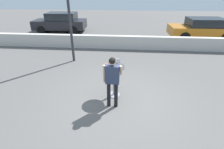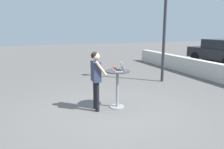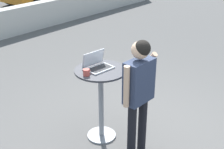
{
  "view_description": "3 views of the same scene",
  "coord_description": "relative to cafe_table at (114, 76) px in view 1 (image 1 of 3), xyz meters",
  "views": [
    {
      "loc": [
        0.11,
        -4.64,
        3.24
      ],
      "look_at": [
        -0.32,
        0.12,
        0.86
      ],
      "focal_mm": 28.0,
      "sensor_mm": 36.0,
      "label": 1
    },
    {
      "loc": [
        5.16,
        -1.86,
        2.19
      ],
      "look_at": [
        -0.18,
        0.12,
        0.98
      ],
      "focal_mm": 35.0,
      "sensor_mm": 36.0,
      "label": 2
    },
    {
      "loc": [
        -2.98,
        -2.19,
        2.71
      ],
      "look_at": [
        -0.33,
        0.07,
        1.07
      ],
      "focal_mm": 50.0,
      "sensor_mm": 36.0,
      "label": 3
    }
  ],
  "objects": [
    {
      "name": "coffee_mug",
      "position": [
        -0.24,
        0.01,
        0.38
      ],
      "size": [
        0.11,
        0.08,
        0.08
      ],
      "color": "#C14C42",
      "rests_on": "cafe_table"
    },
    {
      "name": "cafe_table",
      "position": [
        0.0,
        0.0,
        0.0
      ],
      "size": [
        0.68,
        0.68,
        1.05
      ],
      "color": "gray",
      "rests_on": "ground_plane"
    },
    {
      "name": "ground_plane",
      "position": [
        0.27,
        -0.31,
        -0.71
      ],
      "size": [
        50.0,
        50.0,
        0.0
      ],
      "primitive_type": "plane",
      "color": "#5B5956"
    },
    {
      "name": "parked_car_further_down",
      "position": [
        5.42,
        7.55,
        0.05
      ],
      "size": [
        4.23,
        2.09,
        1.44
      ],
      "color": "#B76B19",
      "rests_on": "ground_plane"
    },
    {
      "name": "parked_car_near_street",
      "position": [
        -5.01,
        9.03,
        0.06
      ],
      "size": [
        4.14,
        2.07,
        1.5
      ],
      "color": "black",
      "rests_on": "ground_plane"
    },
    {
      "name": "pavement_kerb",
      "position": [
        0.27,
        5.06,
        -0.33
      ],
      "size": [
        16.09,
        0.35,
        0.75
      ],
      "color": "beige",
      "rests_on": "ground_plane"
    },
    {
      "name": "standing_person",
      "position": [
        0.0,
        -0.61,
        0.29
      ],
      "size": [
        0.54,
        0.34,
        1.59
      ],
      "color": "black",
      "rests_on": "ground_plane"
    },
    {
      "name": "laptop",
      "position": [
        0.0,
        0.06,
        0.39
      ],
      "size": [
        0.37,
        0.3,
        0.22
      ],
      "color": "#B7BABF",
      "rests_on": "cafe_table"
    }
  ]
}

